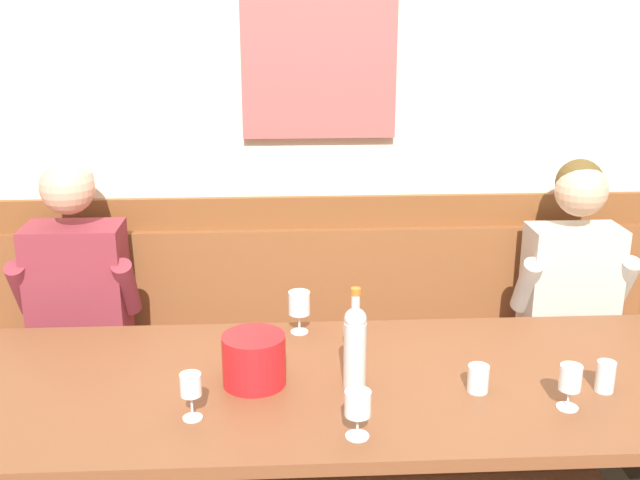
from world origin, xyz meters
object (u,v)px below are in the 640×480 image
Objects in this scene: wine_glass_by_bottle at (358,405)px; wine_glass_mid_right at (570,379)px; person_left_seat at (606,355)px; water_tumbler_left at (478,379)px; person_right_seat at (56,361)px; water_tumbler_right at (605,376)px; wine_bottle_amber_mid at (355,344)px; wine_glass_near_bucket at (191,387)px; wine_glass_center_front at (299,305)px; ice_bucket at (254,360)px; dining_table at (338,398)px; wall_bench at (324,390)px.

wine_glass_by_bottle reaches higher than wine_glass_mid_right.
person_left_seat reaches higher than water_tumbler_left.
person_right_seat is 13.96× the size of water_tumbler_right.
wine_bottle_amber_mid is 2.32× the size of wine_glass_near_bucket.
wine_glass_center_front is 1.13× the size of wine_glass_mid_right.
person_left_seat reaches higher than wine_glass_mid_right.
ice_bucket is 0.32m from wine_bottle_amber_mid.
person_left_seat reaches higher than ice_bucket.
ice_bucket reaches higher than dining_table.
water_tumbler_left reaches higher than dining_table.
water_tumbler_left is at bearing -63.23° from wall_bench.
wine_glass_near_bucket is (-0.17, -0.20, 0.02)m from ice_bucket.
wine_bottle_amber_mid is at bearing 86.01° from wine_glass_by_bottle.
wine_glass_by_bottle is (-0.02, -0.28, -0.04)m from wine_bottle_amber_mid.
wine_glass_center_front is 1.11× the size of wine_glass_near_bucket.
wine_bottle_amber_mid is at bearing 174.72° from water_tumbler_right.
person_left_seat is 9.89× the size of wine_glass_mid_right.
ice_bucket is 0.43m from wine_glass_by_bottle.
ice_bucket is 0.40m from wine_glass_center_front.
wall_bench is at bearing 65.44° from wine_glass_near_bucket.
ice_bucket is 1.43× the size of wine_glass_by_bottle.
wine_glass_by_bottle is 0.64m from wine_glass_mid_right.
person_left_seat reaches higher than wine_glass_near_bucket.
person_right_seat is at bearing 158.65° from wine_bottle_amber_mid.
wine_bottle_amber_mid reaches higher than water_tumbler_left.
wall_bench is 0.82m from dining_table.
water_tumbler_left is (1.40, -0.45, 0.13)m from person_right_seat.
ice_bucket is (-0.26, -0.01, 0.15)m from dining_table.
ice_bucket is at bearing 174.27° from water_tumbler_right.
wine_glass_center_front reaches higher than water_tumbler_right.
person_left_seat reaches higher than wine_glass_by_bottle.
person_left_seat is 0.52m from water_tumbler_right.
dining_table is 0.30m from ice_bucket.
wine_glass_mid_right is 0.18m from water_tumbler_right.
dining_table is 7.74× the size of wine_bottle_amber_mid.
person_right_seat is 9.90× the size of wine_glass_mid_right.
person_right_seat is at bearing 179.32° from person_left_seat.
water_tumbler_left is (0.37, -0.05, -0.10)m from wine_bottle_amber_mid.
wine_bottle_amber_mid is 2.09× the size of wine_glass_center_front.
person_right_seat is 6.88× the size of ice_bucket.
wine_glass_by_bottle is at bearing -164.66° from water_tumbler_right.
wine_glass_center_front is at bearing 143.17° from wine_glass_mid_right.
person_left_seat is at bearing 33.78° from wine_glass_by_bottle.
wine_bottle_amber_mid is 0.39m from water_tumbler_left.
wine_bottle_amber_mid is at bearing 164.92° from wine_glass_mid_right.
wall_bench is 20.59× the size of wine_glass_mid_right.
person_right_seat reaches higher than wine_glass_mid_right.
person_left_seat is at bearing -1.70° from wine_glass_center_front.
ice_bucket is (-1.28, -0.34, 0.19)m from person_left_seat.
person_right_seat reaches higher than dining_table.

